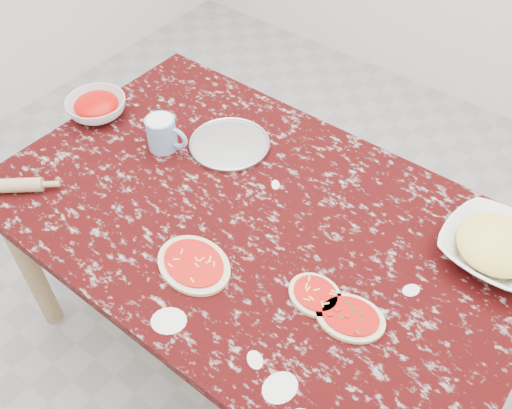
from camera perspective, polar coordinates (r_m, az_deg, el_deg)
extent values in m
plane|color=gray|center=(2.28, 0.00, -13.84)|extent=(4.00, 4.00, 0.00)
cube|color=black|center=(1.68, 0.00, -1.63)|extent=(1.60, 1.00, 0.04)
cube|color=tan|center=(1.72, 0.00, -2.95)|extent=(1.50, 0.90, 0.08)
cylinder|color=tan|center=(2.20, -22.18, -5.75)|extent=(0.07, 0.07, 0.71)
cylinder|color=tan|center=(2.51, -7.11, 6.05)|extent=(0.07, 0.07, 0.71)
cylinder|color=tan|center=(2.08, 23.80, -10.66)|extent=(0.07, 0.07, 0.71)
cylinder|color=#B2B2B7|center=(1.88, -2.72, 6.13)|extent=(0.29, 0.29, 0.01)
imported|color=white|center=(2.07, -15.95, 9.51)|extent=(0.28, 0.28, 0.07)
imported|color=white|center=(1.67, 23.20, -4.24)|extent=(0.30, 0.30, 0.07)
cylinder|color=#7591C4|center=(1.87, -9.62, 7.17)|extent=(0.10, 0.10, 0.11)
torus|color=#7591C4|center=(1.84, -8.12, 6.71)|extent=(0.08, 0.03, 0.08)
cylinder|color=silver|center=(1.85, -9.78, 8.12)|extent=(0.08, 0.08, 0.01)
ellipsoid|color=beige|center=(1.55, -6.36, -6.14)|extent=(0.24, 0.20, 0.01)
ellipsoid|color=red|center=(1.54, -6.39, -5.95)|extent=(0.20, 0.16, 0.00)
ellipsoid|color=beige|center=(1.49, 6.07, -9.20)|extent=(0.16, 0.14, 0.01)
ellipsoid|color=red|center=(1.48, 6.10, -9.02)|extent=(0.13, 0.12, 0.00)
ellipsoid|color=beige|center=(1.46, 9.60, -11.36)|extent=(0.21, 0.18, 0.01)
ellipsoid|color=red|center=(1.46, 9.64, -11.19)|extent=(0.17, 0.15, 0.00)
cylinder|color=tan|center=(1.88, -24.22, 1.76)|extent=(0.20, 0.18, 0.05)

